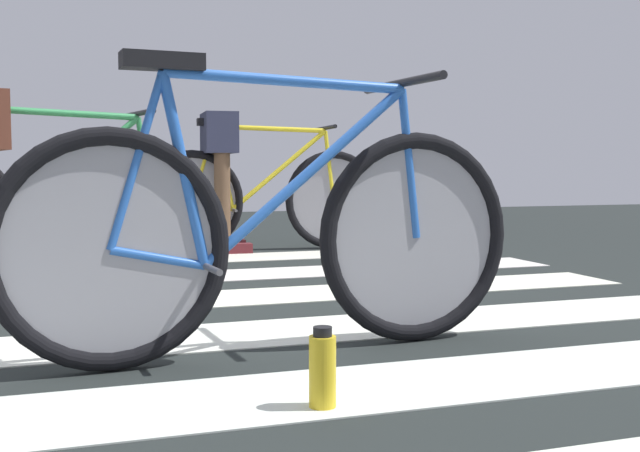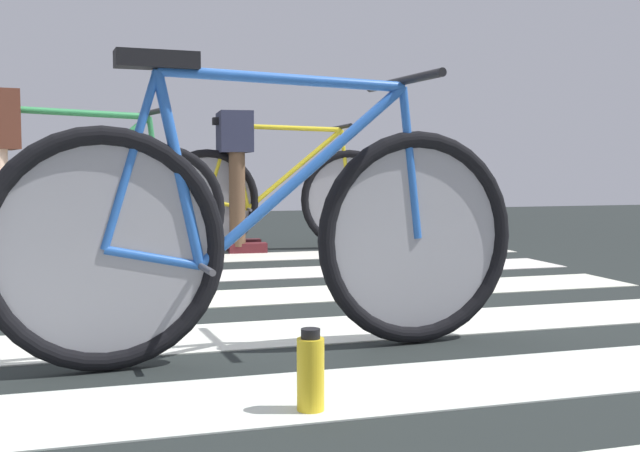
{
  "view_description": "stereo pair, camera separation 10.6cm",
  "coord_description": "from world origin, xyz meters",
  "views": [
    {
      "loc": [
        -0.23,
        -3.07,
        0.62
      ],
      "look_at": [
        0.61,
        -0.57,
        0.42
      ],
      "focal_mm": 43.45,
      "sensor_mm": 36.0,
      "label": 1
    },
    {
      "loc": [
        -0.13,
        -3.07,
        0.62
      ],
      "look_at": [
        0.61,
        -0.57,
        0.42
      ],
      "focal_mm": 43.45,
      "sensor_mm": 36.0,
      "label": 2
    }
  ],
  "objects": [
    {
      "name": "ground",
      "position": [
        0.0,
        0.0,
        0.01
      ],
      "size": [
        18.0,
        14.0,
        0.02
      ],
      "color": "black"
    },
    {
      "name": "cyclist_3_of_3",
      "position": [
        0.84,
        2.3,
        0.65
      ],
      "size": [
        0.33,
        0.42,
        0.97
      ],
      "rotation": [
        0.0,
        0.0,
        -0.06
      ],
      "color": "brown",
      "rests_on": "ground"
    },
    {
      "name": "water_bottle",
      "position": [
        0.38,
        -1.29,
        0.12
      ],
      "size": [
        0.07,
        0.07,
        0.21
      ],
      "color": "gold",
      "rests_on": "ground"
    },
    {
      "name": "bicycle_2_of_3",
      "position": [
        -0.27,
        1.03,
        0.41
      ],
      "size": [
        1.71,
        0.56,
        0.93
      ],
      "rotation": [
        0.0,
        0.0,
        0.2
      ],
      "color": "black",
      "rests_on": "ground"
    },
    {
      "name": "bicycle_3_of_3",
      "position": [
        1.15,
        2.28,
        0.41
      ],
      "size": [
        1.74,
        0.52,
        0.93
      ],
      "rotation": [
        0.0,
        0.0,
        -0.06
      ],
      "color": "black",
      "rests_on": "ground"
    },
    {
      "name": "crosswalk_markings",
      "position": [
        -0.04,
        -0.02,
        0.02
      ],
      "size": [
        5.42,
        4.27,
        0.0
      ],
      "color": "silver",
      "rests_on": "ground"
    },
    {
      "name": "bicycle_1_of_3",
      "position": [
        0.41,
        -0.72,
        0.41
      ],
      "size": [
        1.74,
        0.52,
        0.93
      ],
      "rotation": [
        0.0,
        0.0,
        0.08
      ],
      "color": "black",
      "rests_on": "ground"
    }
  ]
}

